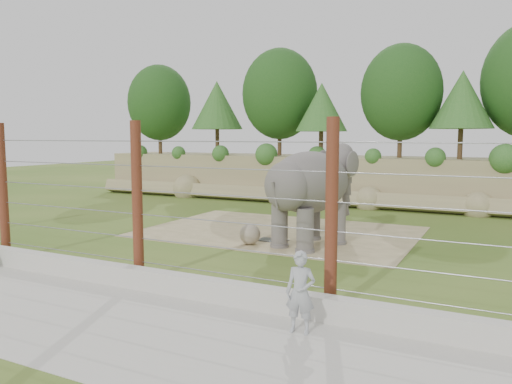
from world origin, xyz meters
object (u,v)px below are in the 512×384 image
at_px(zookeeper, 300,292).
at_px(stone_ball, 250,234).
at_px(elephant, 309,197).
at_px(barrier_fence, 137,202).

bearing_deg(zookeeper, stone_ball, 119.16).
height_order(stone_ball, zookeeper, zookeeper).
height_order(elephant, zookeeper, elephant).
bearing_deg(zookeeper, barrier_fence, 159.70).
height_order(elephant, stone_ball, elephant).
distance_m(elephant, barrier_fence, 6.20).
distance_m(barrier_fence, zookeeper, 5.17).
relative_size(stone_ball, barrier_fence, 0.03).
bearing_deg(elephant, zookeeper, -52.84).
distance_m(stone_ball, barrier_fence, 5.23).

